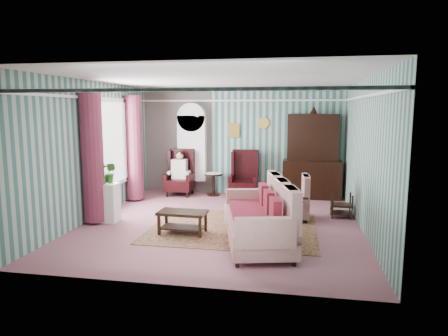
% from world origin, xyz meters
% --- Properties ---
extents(floor, '(6.00, 6.00, 0.00)m').
position_xyz_m(floor, '(0.00, 0.00, 0.00)').
color(floor, '#8F5363').
rests_on(floor, ground).
extents(room_shell, '(5.53, 6.02, 2.91)m').
position_xyz_m(room_shell, '(-0.62, 0.18, 2.01)').
color(room_shell, '#386660').
rests_on(room_shell, ground).
extents(bookcase, '(0.80, 0.28, 2.24)m').
position_xyz_m(bookcase, '(-1.35, 2.84, 1.12)').
color(bookcase, silver).
rests_on(bookcase, floor).
extents(dresser_hutch, '(1.50, 0.56, 2.36)m').
position_xyz_m(dresser_hutch, '(1.90, 2.72, 1.18)').
color(dresser_hutch, black).
rests_on(dresser_hutch, floor).
extents(wingback_left, '(0.76, 0.80, 1.25)m').
position_xyz_m(wingback_left, '(-1.60, 2.45, 0.62)').
color(wingback_left, black).
rests_on(wingback_left, floor).
extents(wingback_right, '(0.76, 0.80, 1.25)m').
position_xyz_m(wingback_right, '(0.15, 2.45, 0.62)').
color(wingback_right, black).
rests_on(wingback_right, floor).
extents(seated_woman, '(0.44, 0.40, 1.18)m').
position_xyz_m(seated_woman, '(-1.60, 2.45, 0.59)').
color(seated_woman, white).
rests_on(seated_woman, floor).
extents(round_side_table, '(0.50, 0.50, 0.60)m').
position_xyz_m(round_side_table, '(-0.70, 2.60, 0.30)').
color(round_side_table, black).
rests_on(round_side_table, floor).
extents(nest_table, '(0.45, 0.38, 0.54)m').
position_xyz_m(nest_table, '(2.47, 0.90, 0.27)').
color(nest_table, black).
rests_on(nest_table, floor).
extents(plant_stand, '(0.55, 0.35, 0.80)m').
position_xyz_m(plant_stand, '(-2.40, -0.30, 0.40)').
color(plant_stand, white).
rests_on(plant_stand, floor).
extents(rug, '(3.20, 2.60, 0.01)m').
position_xyz_m(rug, '(0.30, -0.30, 0.01)').
color(rug, '#451F17').
rests_on(rug, floor).
extents(sofa, '(1.54, 2.45, 1.00)m').
position_xyz_m(sofa, '(0.84, -1.17, 0.50)').
color(sofa, beige).
rests_on(sofa, floor).
extents(floral_armchair, '(0.88, 0.84, 0.91)m').
position_xyz_m(floral_armchair, '(1.40, 0.53, 0.45)').
color(floral_armchair, beige).
rests_on(floral_armchair, floor).
extents(coffee_table, '(0.92, 0.52, 0.43)m').
position_xyz_m(coffee_table, '(-0.58, -0.82, 0.21)').
color(coffee_table, black).
rests_on(coffee_table, floor).
extents(potted_plant_a, '(0.45, 0.42, 0.40)m').
position_xyz_m(potted_plant_a, '(-2.42, -0.38, 1.00)').
color(potted_plant_a, '#1F5019').
rests_on(potted_plant_a, plant_stand).
extents(potted_plant_b, '(0.25, 0.21, 0.42)m').
position_xyz_m(potted_plant_b, '(-2.31, -0.18, 1.01)').
color(potted_plant_b, '#1A5019').
rests_on(potted_plant_b, plant_stand).
extents(potted_plant_c, '(0.29, 0.29, 0.39)m').
position_xyz_m(potted_plant_c, '(-2.47, -0.22, 1.00)').
color(potted_plant_c, '#19511B').
rests_on(potted_plant_c, plant_stand).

